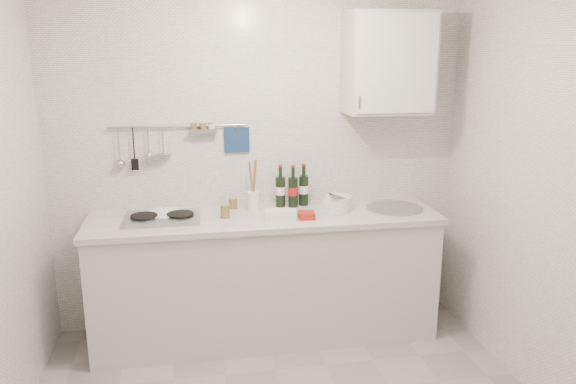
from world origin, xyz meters
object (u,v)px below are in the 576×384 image
Objects in this scene: plate_stack_sink at (336,204)px; wine_bottles at (292,186)px; plate_stack_hob at (163,215)px; utensil_crock at (253,198)px; wall_cabinet at (389,63)px.

wine_bottles reaches higher than plate_stack_sink.
wine_bottles is at bearing 7.91° from plate_stack_hob.
wine_bottles is 0.31m from utensil_crock.
plate_stack_hob is 0.64m from utensil_crock.
plate_stack_sink is at bearing -11.59° from utensil_crock.
wall_cabinet reaches higher than plate_stack_hob.
utensil_crock is (-0.96, 0.03, -0.94)m from wall_cabinet.
wine_bottles is at bearing 150.14° from plate_stack_sink.
plate_stack_hob is 0.74× the size of utensil_crock.
wall_cabinet is 1.89m from plate_stack_hob.
plate_stack_sink is at bearing -166.50° from wall_cabinet.
utensil_crock is at bearing 178.26° from wall_cabinet.
utensil_crock is at bearing -170.92° from wine_bottles.
plate_stack_hob is 0.95m from wine_bottles.
wine_bottles is (-0.29, 0.17, 0.11)m from plate_stack_sink.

